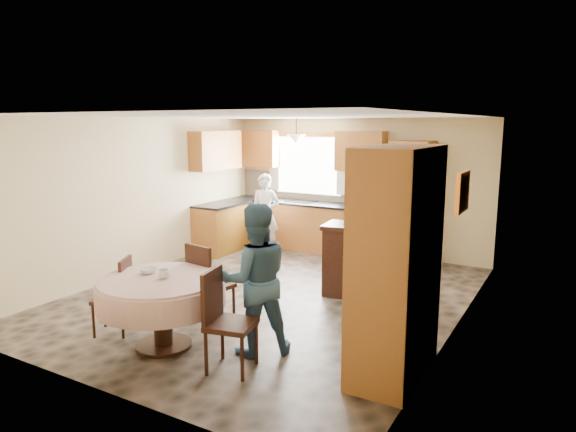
{
  "coord_description": "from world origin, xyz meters",
  "views": [
    {
      "loc": [
        3.66,
        -5.9,
        2.41
      ],
      "look_at": [
        0.09,
        0.3,
        1.11
      ],
      "focal_mm": 32.0,
      "sensor_mm": 36.0,
      "label": 1
    }
  ],
  "objects_px": {
    "chair_left": "(118,292)",
    "person_dining": "(255,280)",
    "oven_tower": "(411,203)",
    "chair_right": "(223,315)",
    "person_sink": "(265,214)",
    "sideboard": "(371,264)",
    "dining_table": "(162,294)",
    "chair_back": "(206,280)",
    "cupboard": "(396,264)"
  },
  "relations": [
    {
      "from": "chair_back",
      "to": "chair_right",
      "type": "bearing_deg",
      "value": 145.66
    },
    {
      "from": "chair_right",
      "to": "person_dining",
      "type": "relative_size",
      "value": 0.63
    },
    {
      "from": "dining_table",
      "to": "person_sink",
      "type": "relative_size",
      "value": 0.91
    },
    {
      "from": "chair_back",
      "to": "oven_tower",
      "type": "bearing_deg",
      "value": -99.2
    },
    {
      "from": "chair_left",
      "to": "person_sink",
      "type": "height_order",
      "value": "person_sink"
    },
    {
      "from": "chair_back",
      "to": "person_sink",
      "type": "relative_size",
      "value": 0.67
    },
    {
      "from": "oven_tower",
      "to": "person_sink",
      "type": "bearing_deg",
      "value": -163.49
    },
    {
      "from": "oven_tower",
      "to": "dining_table",
      "type": "relative_size",
      "value": 1.55
    },
    {
      "from": "sideboard",
      "to": "chair_right",
      "type": "height_order",
      "value": "chair_right"
    },
    {
      "from": "cupboard",
      "to": "person_dining",
      "type": "bearing_deg",
      "value": -169.59
    },
    {
      "from": "chair_left",
      "to": "oven_tower",
      "type": "bearing_deg",
      "value": 128.17
    },
    {
      "from": "chair_back",
      "to": "person_sink",
      "type": "distance_m",
      "value": 3.46
    },
    {
      "from": "sideboard",
      "to": "person_sink",
      "type": "height_order",
      "value": "person_sink"
    },
    {
      "from": "sideboard",
      "to": "chair_back",
      "type": "height_order",
      "value": "chair_back"
    },
    {
      "from": "oven_tower",
      "to": "person_sink",
      "type": "distance_m",
      "value": 2.62
    },
    {
      "from": "chair_right",
      "to": "person_sink",
      "type": "height_order",
      "value": "person_sink"
    },
    {
      "from": "chair_back",
      "to": "person_dining",
      "type": "xyz_separation_m",
      "value": [
        0.93,
        -0.33,
        0.25
      ]
    },
    {
      "from": "chair_left",
      "to": "chair_back",
      "type": "distance_m",
      "value": 1.01
    },
    {
      "from": "sideboard",
      "to": "person_dining",
      "type": "bearing_deg",
      "value": -107.49
    },
    {
      "from": "sideboard",
      "to": "chair_left",
      "type": "height_order",
      "value": "sideboard"
    },
    {
      "from": "dining_table",
      "to": "oven_tower",
      "type": "bearing_deg",
      "value": 74.71
    },
    {
      "from": "dining_table",
      "to": "chair_right",
      "type": "distance_m",
      "value": 0.88
    },
    {
      "from": "chair_left",
      "to": "person_dining",
      "type": "relative_size",
      "value": 0.56
    },
    {
      "from": "dining_table",
      "to": "person_sink",
      "type": "distance_m",
      "value": 4.15
    },
    {
      "from": "dining_table",
      "to": "chair_back",
      "type": "height_order",
      "value": "chair_back"
    },
    {
      "from": "chair_right",
      "to": "person_sink",
      "type": "relative_size",
      "value": 0.67
    },
    {
      "from": "chair_left",
      "to": "person_sink",
      "type": "distance_m",
      "value": 3.97
    },
    {
      "from": "oven_tower",
      "to": "person_dining",
      "type": "relative_size",
      "value": 1.32
    },
    {
      "from": "sideboard",
      "to": "person_sink",
      "type": "distance_m",
      "value": 2.9
    },
    {
      "from": "cupboard",
      "to": "person_sink",
      "type": "relative_size",
      "value": 1.47
    },
    {
      "from": "dining_table",
      "to": "cupboard",
      "type": "bearing_deg",
      "value": 15.62
    },
    {
      "from": "sideboard",
      "to": "person_dining",
      "type": "distance_m",
      "value": 2.33
    },
    {
      "from": "chair_left",
      "to": "chair_right",
      "type": "height_order",
      "value": "chair_right"
    },
    {
      "from": "chair_right",
      "to": "person_dining",
      "type": "xyz_separation_m",
      "value": [
        0.06,
        0.47,
        0.24
      ]
    },
    {
      "from": "person_sink",
      "to": "chair_right",
      "type": "bearing_deg",
      "value": -76.42
    },
    {
      "from": "sideboard",
      "to": "person_sink",
      "type": "relative_size",
      "value": 0.89
    },
    {
      "from": "chair_right",
      "to": "person_sink",
      "type": "xyz_separation_m",
      "value": [
        -2.08,
        4.04,
        0.19
      ]
    },
    {
      "from": "cupboard",
      "to": "chair_left",
      "type": "height_order",
      "value": "cupboard"
    },
    {
      "from": "oven_tower",
      "to": "chair_left",
      "type": "bearing_deg",
      "value": -113.3
    },
    {
      "from": "person_dining",
      "to": "cupboard",
      "type": "bearing_deg",
      "value": 146.44
    },
    {
      "from": "cupboard",
      "to": "chair_right",
      "type": "height_order",
      "value": "cupboard"
    },
    {
      "from": "chair_left",
      "to": "person_dining",
      "type": "xyz_separation_m",
      "value": [
        1.66,
        0.36,
        0.31
      ]
    },
    {
      "from": "dining_table",
      "to": "person_dining",
      "type": "relative_size",
      "value": 0.85
    },
    {
      "from": "sideboard",
      "to": "cupboard",
      "type": "bearing_deg",
      "value": -70.53
    },
    {
      "from": "cupboard",
      "to": "person_sink",
      "type": "height_order",
      "value": "cupboard"
    },
    {
      "from": "oven_tower",
      "to": "cupboard",
      "type": "bearing_deg",
      "value": -75.2
    },
    {
      "from": "cupboard",
      "to": "chair_back",
      "type": "xyz_separation_m",
      "value": [
        -2.35,
        0.07,
        -0.55
      ]
    },
    {
      "from": "chair_left",
      "to": "chair_back",
      "type": "bearing_deg",
      "value": 104.74
    },
    {
      "from": "cupboard",
      "to": "chair_left",
      "type": "xyz_separation_m",
      "value": [
        -3.08,
        -0.62,
        -0.61
      ]
    },
    {
      "from": "oven_tower",
      "to": "chair_right",
      "type": "xyz_separation_m",
      "value": [
        -0.41,
        -4.78,
        -0.5
      ]
    }
  ]
}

